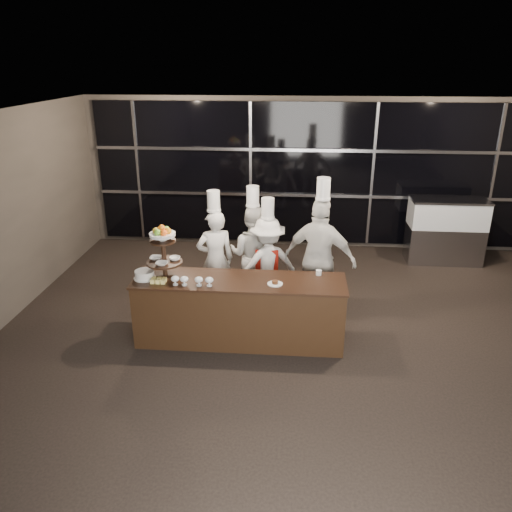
# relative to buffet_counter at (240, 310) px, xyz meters

# --- Properties ---
(room) EXTENTS (10.00, 10.00, 10.00)m
(room) POSITION_rel_buffet_counter_xyz_m (1.00, -1.09, 1.03)
(room) COLOR black
(room) RESTS_ON ground
(window_wall) EXTENTS (8.60, 0.10, 2.80)m
(window_wall) POSITION_rel_buffet_counter_xyz_m (1.00, 3.84, 1.04)
(window_wall) COLOR black
(window_wall) RESTS_ON ground
(buffet_counter) EXTENTS (2.84, 0.74, 0.92)m
(buffet_counter) POSITION_rel_buffet_counter_xyz_m (0.00, 0.00, 0.00)
(buffet_counter) COLOR black
(buffet_counter) RESTS_ON ground
(display_stand) EXTENTS (0.48, 0.48, 0.74)m
(display_stand) POSITION_rel_buffet_counter_xyz_m (-1.00, -0.00, 0.87)
(display_stand) COLOR black
(display_stand) RESTS_ON buffet_counter
(compotes) EXTENTS (0.56, 0.11, 0.12)m
(compotes) POSITION_rel_buffet_counter_xyz_m (-0.59, -0.22, 0.54)
(compotes) COLOR silver
(compotes) RESTS_ON buffet_counter
(layer_cake) EXTENTS (0.30, 0.30, 0.11)m
(layer_cake) POSITION_rel_buffet_counter_xyz_m (-1.27, -0.05, 0.51)
(layer_cake) COLOR white
(layer_cake) RESTS_ON buffet_counter
(pastry_squares) EXTENTS (0.20, 0.12, 0.05)m
(pastry_squares) POSITION_rel_buffet_counter_xyz_m (-1.05, -0.16, 0.48)
(pastry_squares) COLOR #FFEE7C
(pastry_squares) RESTS_ON buffet_counter
(small_plate) EXTENTS (0.20, 0.20, 0.05)m
(small_plate) POSITION_rel_buffet_counter_xyz_m (0.48, -0.10, 0.47)
(small_plate) COLOR white
(small_plate) RESTS_ON buffet_counter
(chef_cup) EXTENTS (0.08, 0.08, 0.07)m
(chef_cup) POSITION_rel_buffet_counter_xyz_m (1.06, 0.25, 0.49)
(chef_cup) COLOR white
(chef_cup) RESTS_ON buffet_counter
(display_case) EXTENTS (1.40, 0.61, 1.24)m
(display_case) POSITION_rel_buffet_counter_xyz_m (3.57, 3.21, 0.22)
(display_case) COLOR #A5A5AA
(display_case) RESTS_ON ground
(chef_a) EXTENTS (0.67, 0.55, 1.88)m
(chef_a) POSITION_rel_buffet_counter_xyz_m (-0.48, 0.99, 0.35)
(chef_a) COLOR white
(chef_a) RESTS_ON ground
(chef_b) EXTENTS (0.90, 0.77, 1.90)m
(chef_b) POSITION_rel_buffet_counter_xyz_m (0.08, 1.23, 0.35)
(chef_b) COLOR silver
(chef_b) RESTS_ON ground
(chef_c) EXTENTS (1.10, 0.89, 1.78)m
(chef_c) POSITION_rel_buffet_counter_xyz_m (0.32, 0.99, 0.29)
(chef_c) COLOR white
(chef_c) RESTS_ON ground
(chef_d) EXTENTS (1.16, 0.76, 2.14)m
(chef_d) POSITION_rel_buffet_counter_xyz_m (1.10, 0.81, 0.47)
(chef_d) COLOR silver
(chef_d) RESTS_ON ground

